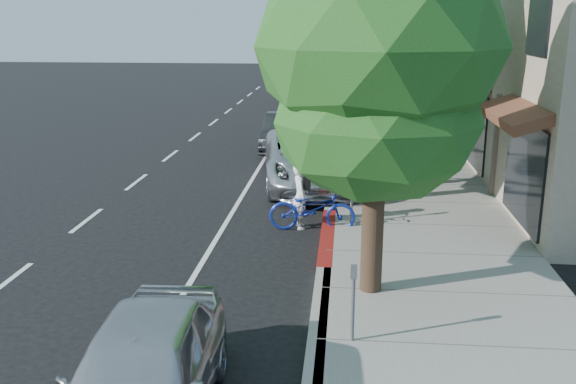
# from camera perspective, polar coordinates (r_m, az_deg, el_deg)

# --- Properties ---
(ground) EXTENTS (120.00, 120.00, 0.00)m
(ground) POSITION_cam_1_polar(r_m,az_deg,el_deg) (14.06, 3.37, -5.74)
(ground) COLOR black
(ground) RESTS_ON ground
(sidewalk) EXTENTS (4.60, 56.00, 0.15)m
(sidewalk) POSITION_cam_1_polar(r_m,az_deg,el_deg) (21.78, 10.18, 1.86)
(sidewalk) COLOR gray
(sidewalk) RESTS_ON ground
(curb) EXTENTS (0.30, 56.00, 0.15)m
(curb) POSITION_cam_1_polar(r_m,az_deg,el_deg) (21.70, 4.12, 2.02)
(curb) COLOR #9E998E
(curb) RESTS_ON ground
(curb_red_segment) EXTENTS (0.32, 4.00, 0.15)m
(curb_red_segment) POSITION_cam_1_polar(r_m,az_deg,el_deg) (14.97, 3.51, -4.10)
(curb_red_segment) COLOR maroon
(curb_red_segment) RESTS_ON ground
(storefront_building) EXTENTS (10.00, 36.00, 7.00)m
(storefront_building) POSITION_cam_1_polar(r_m,az_deg,el_deg) (32.49, 22.21, 11.46)
(storefront_building) COLOR tan
(storefront_building) RESTS_ON ground
(street_tree_0) EXTENTS (4.28, 4.28, 7.18)m
(street_tree_0) POSITION_cam_1_polar(r_m,az_deg,el_deg) (11.15, 8.09, 12.16)
(street_tree_0) COLOR black
(street_tree_0) RESTS_ON ground
(street_tree_1) EXTENTS (5.27, 5.27, 8.21)m
(street_tree_1) POSITION_cam_1_polar(r_m,az_deg,el_deg) (17.13, 7.25, 15.10)
(street_tree_1) COLOR black
(street_tree_1) RESTS_ON ground
(street_tree_2) EXTENTS (4.48, 4.48, 7.29)m
(street_tree_2) POSITION_cam_1_polar(r_m,az_deg,el_deg) (23.13, 6.75, 13.83)
(street_tree_2) COLOR black
(street_tree_2) RESTS_ON ground
(street_tree_3) EXTENTS (4.78, 4.78, 8.17)m
(street_tree_3) POSITION_cam_1_polar(r_m,az_deg,el_deg) (29.13, 6.52, 15.28)
(street_tree_3) COLOR black
(street_tree_3) RESTS_ON ground
(street_tree_4) EXTENTS (4.57, 4.57, 7.89)m
(street_tree_4) POSITION_cam_1_polar(r_m,az_deg,el_deg) (35.13, 6.34, 15.00)
(street_tree_4) COLOR black
(street_tree_4) RESTS_ON ground
(street_tree_5) EXTENTS (4.39, 4.39, 7.08)m
(street_tree_5) POSITION_cam_1_polar(r_m,az_deg,el_deg) (41.13, 6.19, 14.23)
(street_tree_5) COLOR black
(street_tree_5) RESTS_ON ground
(cyclist) EXTENTS (0.50, 0.66, 1.63)m
(cyclist) POSITION_cam_1_polar(r_m,az_deg,el_deg) (15.67, 1.11, -0.35)
(cyclist) COLOR white
(cyclist) RESTS_ON ground
(bicycle) EXTENTS (2.09, 0.73, 1.10)m
(bicycle) POSITION_cam_1_polar(r_m,az_deg,el_deg) (15.55, 2.15, -1.50)
(bicycle) COLOR #162B9A
(bicycle) RESTS_ON ground
(silver_suv) EXTENTS (3.73, 6.68, 1.77)m
(silver_suv) POSITION_cam_1_polar(r_m,az_deg,el_deg) (19.80, 2.29, 3.16)
(silver_suv) COLOR silver
(silver_suv) RESTS_ON ground
(dark_sedan) EXTENTS (1.52, 4.30, 1.41)m
(dark_sedan) POSITION_cam_1_polar(r_m,az_deg,el_deg) (25.13, -0.29, 5.35)
(dark_sedan) COLOR black
(dark_sedan) RESTS_ON ground
(white_pickup) EXTENTS (2.63, 5.90, 1.68)m
(white_pickup) POSITION_cam_1_polar(r_m,az_deg,el_deg) (34.39, 3.80, 8.23)
(white_pickup) COLOR silver
(white_pickup) RESTS_ON ground
(dark_suv_far) EXTENTS (2.84, 5.63, 1.84)m
(dark_suv_far) POSITION_cam_1_polar(r_m,az_deg,el_deg) (41.19, 3.20, 9.51)
(dark_suv_far) COLOR black
(dark_suv_far) RESTS_ON ground
(near_car_a) EXTENTS (1.91, 4.36, 1.46)m
(near_car_a) POSITION_cam_1_polar(r_m,az_deg,el_deg) (8.49, -12.85, -15.62)
(near_car_a) COLOR silver
(near_car_a) RESTS_ON ground
(pedestrian) EXTENTS (0.89, 0.74, 1.68)m
(pedestrian) POSITION_cam_1_polar(r_m,az_deg,el_deg) (19.47, 10.02, 3.06)
(pedestrian) COLOR black
(pedestrian) RESTS_ON sidewalk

